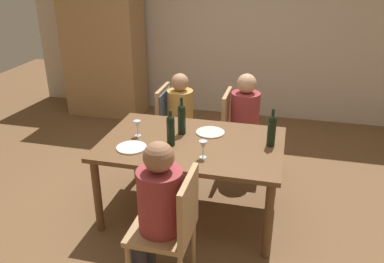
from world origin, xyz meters
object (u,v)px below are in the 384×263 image
object	(u,v)px
armoire_cabinet	(103,41)
dining_table	(192,150)
chair_far_left	(170,115)
person_man_guest	(247,117)
chair_far_right	(236,127)
person_man_bearded	(157,206)
wine_bottle_short_olive	(171,129)
wine_bottle_dark_red	(182,118)
wine_glass_centre	(137,125)
wine_bottle_tall_green	(272,129)
dinner_plate_host	(131,148)
person_woman_host	(183,113)
dinner_plate_guest_left	(210,132)
handbag	(273,165)
wine_glass_near_left	(203,146)
chair_near	(173,224)

from	to	relation	value
armoire_cabinet	dining_table	bearing A→B (deg)	-50.17
chair_far_left	person_man_guest	size ratio (longest dim) A/B	0.81
chair_far_left	chair_far_right	bearing A→B (deg)	90.00
person_man_bearded	person_man_guest	bearing A→B (deg)	-12.78
person_man_bearded	wine_bottle_short_olive	world-z (taller)	person_man_bearded
wine_bottle_dark_red	wine_glass_centre	xyz separation A→B (m)	(-0.38, -0.15, -0.05)
wine_bottle_tall_green	wine_bottle_dark_red	xyz separation A→B (m)	(-0.82, 0.06, 0.00)
chair_far_left	dinner_plate_host	bearing A→B (deg)	0.54
wine_glass_centre	person_woman_host	bearing A→B (deg)	78.86
person_man_bearded	dinner_plate_guest_left	xyz separation A→B (m)	(0.15, 1.13, 0.08)
chair_far_right	wine_bottle_short_olive	distance (m)	1.16
wine_glass_centre	chair_far_right	bearing A→B (deg)	48.98
wine_glass_centre	handbag	distance (m)	1.69
chair_far_left	dinner_plate_guest_left	size ratio (longest dim) A/B	3.45
wine_glass_near_left	dinner_plate_host	bearing A→B (deg)	178.44
wine_glass_near_left	dinner_plate_guest_left	size ratio (longest dim) A/B	0.56
armoire_cabinet	person_woman_host	bearing A→B (deg)	-41.18
chair_far_left	wine_bottle_short_olive	xyz separation A→B (m)	(0.32, -1.01, 0.29)
dinner_plate_guest_left	dining_table	bearing A→B (deg)	-118.09
chair_far_right	wine_glass_near_left	xyz separation A→B (m)	(-0.11, -1.18, 0.31)
wine_bottle_dark_red	chair_far_right	bearing A→B (deg)	61.50
dining_table	wine_glass_near_left	distance (m)	0.36
armoire_cabinet	wine_bottle_dark_red	bearing A→B (deg)	-50.26
chair_far_right	wine_bottle_dark_red	xyz separation A→B (m)	(-0.41, -0.75, 0.36)
armoire_cabinet	person_man_bearded	size ratio (longest dim) A/B	1.88
chair_far_right	dinner_plate_guest_left	world-z (taller)	chair_far_right
armoire_cabinet	dinner_plate_host	distance (m)	2.93
person_man_guest	chair_far_left	bearing A→B (deg)	-90.00
person_woman_host	wine_bottle_dark_red	distance (m)	0.82
chair_far_left	wine_bottle_dark_red	bearing A→B (deg)	24.83
person_man_guest	wine_glass_centre	xyz separation A→B (m)	(-0.90, -0.90, 0.19)
dining_table	wine_bottle_tall_green	bearing A→B (deg)	7.76
chair_far_left	handbag	world-z (taller)	chair_far_left
armoire_cabinet	chair_far_left	distance (m)	2.03
armoire_cabinet	chair_near	world-z (taller)	armoire_cabinet
armoire_cabinet	wine_bottle_tall_green	bearing A→B (deg)	-40.26
person_woman_host	person_man_guest	world-z (taller)	person_man_guest
chair_far_left	person_man_bearded	xyz separation A→B (m)	(0.46, -1.82, 0.07)
wine_bottle_dark_red	wine_glass_centre	bearing A→B (deg)	-158.27
chair_near	person_woman_host	size ratio (longest dim) A/B	0.84
dining_table	person_woman_host	distance (m)	0.97
person_man_bearded	wine_glass_near_left	xyz separation A→B (m)	(0.18, 0.64, 0.18)
dining_table	person_man_bearded	world-z (taller)	person_man_bearded
chair_far_left	person_woman_host	world-z (taller)	person_woman_host
chair_far_left	dinner_plate_host	distance (m)	1.17
person_man_bearded	wine_bottle_dark_red	xyz separation A→B (m)	(-0.11, 1.06, 0.23)
person_man_bearded	wine_glass_near_left	world-z (taller)	person_man_bearded
person_woman_host	dining_table	bearing A→B (deg)	20.23
dining_table	handbag	world-z (taller)	dining_table
chair_near	wine_glass_centre	world-z (taller)	chair_near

